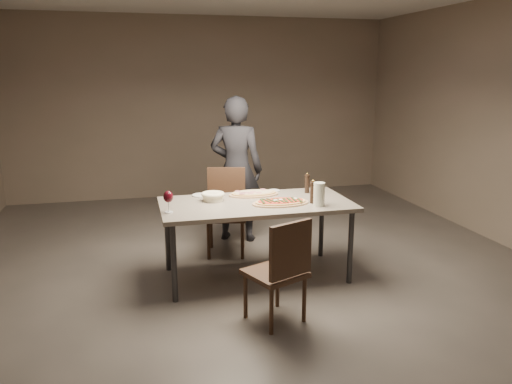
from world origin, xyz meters
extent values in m
plane|color=#57504B|center=(0.00, 0.00, 0.00)|extent=(7.00, 7.00, 0.00)
plane|color=gray|center=(0.00, 3.50, 1.40)|extent=(6.00, 0.00, 6.00)
cube|color=gray|center=(0.00, 0.00, 0.73)|extent=(1.80, 0.90, 0.04)
cylinder|color=#333335|center=(-0.82, -0.37, 0.35)|extent=(0.05, 0.05, 0.71)
cylinder|color=#333335|center=(0.82, -0.37, 0.35)|extent=(0.05, 0.05, 0.71)
cylinder|color=#333335|center=(-0.82, 0.37, 0.35)|extent=(0.05, 0.05, 0.71)
cylinder|color=#333335|center=(0.82, 0.37, 0.35)|extent=(0.05, 0.05, 0.71)
ellipsoid|color=white|center=(0.16, -0.11, 0.79)|extent=(0.05, 0.05, 0.01)
ellipsoid|color=white|center=(0.37, -0.09, 0.79)|extent=(0.05, 0.05, 0.01)
ellipsoid|color=white|center=(0.21, -0.10, 0.79)|extent=(0.05, 0.05, 0.01)
cube|color=#233416|center=(0.03, -0.11, 0.79)|extent=(0.03, 0.16, 0.01)
cube|color=#233416|center=(0.08, -0.10, 0.79)|extent=(0.06, 0.15, 0.01)
cube|color=#233416|center=(0.12, -0.10, 0.79)|extent=(0.06, 0.15, 0.01)
cube|color=#233416|center=(0.16, -0.12, 0.79)|extent=(0.04, 0.16, 0.01)
cube|color=#233416|center=(0.21, -0.13, 0.79)|extent=(0.05, 0.16, 0.01)
cube|color=#233416|center=(0.25, -0.13, 0.79)|extent=(0.03, 0.15, 0.01)
cube|color=#233416|center=(0.29, -0.13, 0.79)|extent=(0.02, 0.15, 0.01)
cube|color=#233416|center=(0.34, -0.12, 0.79)|extent=(0.03, 0.16, 0.01)
cube|color=#233416|center=(0.38, -0.14, 0.79)|extent=(0.02, 0.15, 0.01)
cylinder|color=tan|center=(-0.08, 0.26, 0.79)|extent=(0.06, 0.06, 0.00)
cylinder|color=tan|center=(-0.11, 0.33, 0.79)|extent=(0.06, 0.06, 0.00)
cylinder|color=tan|center=(0.08, 0.23, 0.79)|extent=(0.06, 0.06, 0.00)
cylinder|color=tan|center=(-0.03, 0.26, 0.79)|extent=(0.06, 0.06, 0.00)
cylinder|color=tan|center=(0.00, 0.23, 0.79)|extent=(0.06, 0.06, 0.00)
cylinder|color=tan|center=(0.16, 0.35, 0.79)|extent=(0.06, 0.06, 0.00)
cylinder|color=tan|center=(0.04, 0.28, 0.79)|extent=(0.06, 0.06, 0.00)
cylinder|color=tan|center=(-0.09, 0.22, 0.79)|extent=(0.06, 0.06, 0.00)
cylinder|color=#ECE5C0|center=(-0.39, 0.16, 0.79)|extent=(0.19, 0.19, 0.07)
torus|color=#ECE5C0|center=(-0.39, 0.16, 0.81)|extent=(0.22, 0.22, 0.03)
cube|color=#AC7146|center=(-0.36, 0.16, 0.80)|extent=(0.07, 0.07, 0.04)
cube|color=#AC7146|center=(-0.39, 0.19, 0.80)|extent=(0.07, 0.07, 0.04)
cube|color=#AC7146|center=(-0.41, 0.16, 0.80)|extent=(0.07, 0.07, 0.04)
cube|color=#AC7146|center=(-0.39, 0.14, 0.80)|extent=(0.07, 0.07, 0.04)
cylinder|color=white|center=(0.29, 0.38, 0.76)|extent=(0.12, 0.12, 0.01)
cylinder|color=#9A9E3A|center=(0.29, 0.38, 0.76)|extent=(0.09, 0.09, 0.00)
cylinder|color=black|center=(0.60, 0.24, 0.83)|extent=(0.05, 0.05, 0.17)
cylinder|color=black|center=(0.60, 0.24, 0.93)|extent=(0.05, 0.05, 0.02)
sphere|color=gold|center=(0.60, 0.24, 0.95)|extent=(0.02, 0.02, 0.02)
cylinder|color=black|center=(0.51, -0.16, 0.84)|extent=(0.05, 0.05, 0.18)
cylinder|color=black|center=(0.51, -0.16, 0.94)|extent=(0.06, 0.06, 0.02)
sphere|color=gold|center=(0.51, -0.16, 0.96)|extent=(0.02, 0.02, 0.02)
cylinder|color=silver|center=(0.53, -0.26, 0.86)|extent=(0.10, 0.10, 0.22)
cylinder|color=silver|center=(-0.83, -0.16, 0.75)|extent=(0.07, 0.07, 0.01)
cylinder|color=silver|center=(-0.83, -0.16, 0.80)|extent=(0.01, 0.01, 0.09)
ellipsoid|color=#3F0912|center=(-0.83, -0.16, 0.89)|extent=(0.09, 0.09, 0.10)
cylinder|color=white|center=(-0.47, 0.38, 0.76)|extent=(0.18, 0.18, 0.01)
cube|color=#3C2619|center=(-0.07, -0.90, 0.40)|extent=(0.54, 0.54, 0.04)
cylinder|color=#3C2619|center=(-0.16, -1.11, 0.19)|extent=(0.03, 0.03, 0.38)
cylinder|color=#3C2619|center=(0.15, -0.98, 0.19)|extent=(0.03, 0.03, 0.38)
cylinder|color=#3C2619|center=(-0.29, -0.81, 0.19)|extent=(0.03, 0.03, 0.38)
cylinder|color=#3C2619|center=(0.02, -0.68, 0.19)|extent=(0.03, 0.03, 0.38)
cube|color=#3C2619|center=(0.00, -1.07, 0.65)|extent=(0.37, 0.19, 0.43)
cube|color=#3C2619|center=(-0.16, 0.70, 0.43)|extent=(0.53, 0.53, 0.04)
cylinder|color=#3C2619|center=(0.05, 0.83, 0.20)|extent=(0.04, 0.04, 0.41)
cylinder|color=#3C2619|center=(-0.30, 0.92, 0.20)|extent=(0.04, 0.04, 0.41)
cylinder|color=#3C2619|center=(-0.03, 0.48, 0.20)|extent=(0.04, 0.04, 0.41)
cylinder|color=#3C2619|center=(-0.38, 0.57, 0.20)|extent=(0.04, 0.04, 0.41)
cube|color=#3C2619|center=(-0.12, 0.89, 0.70)|extent=(0.42, 0.14, 0.46)
imported|color=black|center=(0.05, 1.16, 0.85)|extent=(0.73, 0.63, 1.70)
camera|label=1|loc=(-1.11, -4.44, 1.95)|focal=35.00mm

